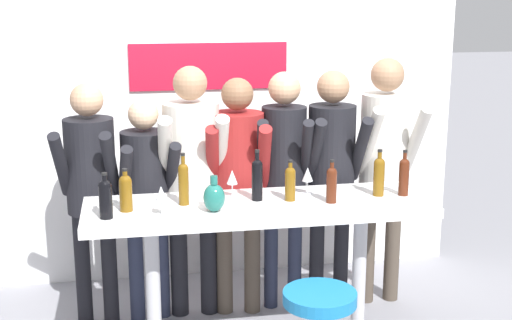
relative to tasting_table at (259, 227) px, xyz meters
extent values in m
cube|color=white|center=(0.00, 1.42, 0.41)|extent=(3.75, 0.10, 2.52)
cube|color=#B2142D|center=(-0.14, 1.36, 0.86)|extent=(1.23, 0.02, 0.36)
cube|color=white|center=(0.00, 0.00, 0.13)|extent=(2.15, 0.65, 0.06)
cylinder|color=#B2B2B7|center=(-0.67, 0.00, -0.35)|extent=(0.09, 0.09, 0.95)
cylinder|color=#B2B2B7|center=(0.67, 0.00, -0.35)|extent=(0.09, 0.09, 0.95)
cylinder|color=#1972B2|center=(0.22, -0.65, -0.21)|extent=(0.41, 0.41, 0.07)
cylinder|color=black|center=(-1.13, 0.64, -0.45)|extent=(0.11, 0.11, 0.82)
cylinder|color=black|center=(-0.95, 0.62, -0.45)|extent=(0.11, 0.11, 0.82)
cylinder|color=black|center=(-1.04, 0.63, 0.28)|extent=(0.38, 0.38, 0.65)
sphere|color=tan|center=(-1.04, 0.63, 0.73)|extent=(0.22, 0.22, 0.22)
cylinder|color=black|center=(-1.22, 0.50, 0.33)|extent=(0.13, 0.39, 0.50)
cylinder|color=black|center=(-0.90, 0.46, 0.33)|extent=(0.13, 0.39, 0.50)
cylinder|color=#23283D|center=(-0.77, 0.60, -0.47)|extent=(0.11, 0.11, 0.76)
cylinder|color=#23283D|center=(-0.59, 0.63, -0.47)|extent=(0.11, 0.11, 0.76)
cylinder|color=black|center=(-0.68, 0.62, 0.21)|extent=(0.37, 0.37, 0.60)
sphere|color=#D6AD89|center=(-0.68, 0.62, 0.63)|extent=(0.21, 0.21, 0.21)
cylinder|color=black|center=(-0.81, 0.45, 0.25)|extent=(0.12, 0.37, 0.46)
cylinder|color=black|center=(-0.50, 0.49, 0.25)|extent=(0.12, 0.37, 0.46)
cylinder|color=black|center=(-0.46, 0.64, -0.42)|extent=(0.12, 0.12, 0.86)
cylinder|color=black|center=(-0.25, 0.63, -0.42)|extent=(0.12, 0.12, 0.86)
cylinder|color=beige|center=(-0.36, 0.64, 0.35)|extent=(0.40, 0.40, 0.68)
sphere|color=#9E7556|center=(-0.36, 0.64, 0.83)|extent=(0.23, 0.23, 0.23)
cylinder|color=beige|center=(-0.54, 0.47, 0.40)|extent=(0.11, 0.41, 0.53)
cylinder|color=beige|center=(-0.18, 0.46, 0.40)|extent=(0.11, 0.41, 0.53)
cylinder|color=#473D33|center=(-0.14, 0.61, -0.44)|extent=(0.12, 0.12, 0.82)
cylinder|color=#473D33|center=(0.06, 0.59, -0.44)|extent=(0.12, 0.12, 0.82)
cylinder|color=maroon|center=(-0.04, 0.60, 0.30)|extent=(0.41, 0.41, 0.65)
sphere|color=brown|center=(-0.04, 0.60, 0.75)|extent=(0.22, 0.22, 0.22)
cylinder|color=maroon|center=(-0.23, 0.47, 0.34)|extent=(0.14, 0.40, 0.50)
cylinder|color=maroon|center=(0.11, 0.42, 0.34)|extent=(0.14, 0.40, 0.50)
cylinder|color=#23283D|center=(0.21, 0.64, -0.43)|extent=(0.10, 0.10, 0.84)
cylinder|color=#23283D|center=(0.38, 0.61, -0.43)|extent=(0.10, 0.10, 0.84)
cylinder|color=black|center=(0.30, 0.63, 0.32)|extent=(0.37, 0.37, 0.66)
sphere|color=tan|center=(0.30, 0.63, 0.78)|extent=(0.23, 0.23, 0.23)
cylinder|color=black|center=(0.12, 0.49, 0.36)|extent=(0.15, 0.39, 0.51)
cylinder|color=black|center=(0.41, 0.44, 0.36)|extent=(0.15, 0.39, 0.51)
cylinder|color=black|center=(0.54, 0.59, -0.43)|extent=(0.11, 0.11, 0.84)
cylinder|color=black|center=(0.72, 0.58, -0.43)|extent=(0.11, 0.11, 0.84)
cylinder|color=black|center=(0.63, 0.58, 0.32)|extent=(0.34, 0.34, 0.67)
sphere|color=#9E7556|center=(0.63, 0.58, 0.79)|extent=(0.23, 0.23, 0.23)
cylinder|color=black|center=(0.47, 0.43, 0.37)|extent=(0.09, 0.39, 0.51)
cylinder|color=black|center=(0.79, 0.42, 0.37)|extent=(0.09, 0.39, 0.51)
cylinder|color=#473D33|center=(0.94, 0.61, -0.41)|extent=(0.11, 0.11, 0.88)
cylinder|color=#473D33|center=(1.13, 0.61, -0.41)|extent=(0.11, 0.11, 0.88)
cylinder|color=beige|center=(1.03, 0.61, 0.37)|extent=(0.36, 0.36, 0.70)
sphere|color=#9E7556|center=(1.03, 0.61, 0.86)|extent=(0.24, 0.24, 0.24)
cylinder|color=beige|center=(0.87, 0.44, 0.42)|extent=(0.09, 0.41, 0.53)
cylinder|color=beige|center=(1.20, 0.44, 0.42)|extent=(0.09, 0.41, 0.53)
cylinder|color=black|center=(-0.92, -0.14, 0.25)|extent=(0.08, 0.08, 0.19)
sphere|color=black|center=(-0.92, -0.14, 0.35)|extent=(0.08, 0.08, 0.08)
cylinder|color=black|center=(-0.92, -0.14, 0.38)|extent=(0.03, 0.03, 0.07)
cylinder|color=black|center=(-0.92, -0.14, 0.42)|extent=(0.03, 0.03, 0.01)
cylinder|color=black|center=(0.00, 0.06, 0.27)|extent=(0.07, 0.07, 0.23)
sphere|color=black|center=(0.00, 0.06, 0.38)|extent=(0.07, 0.07, 0.07)
cylinder|color=black|center=(0.00, 0.06, 0.42)|extent=(0.03, 0.03, 0.08)
cylinder|color=black|center=(0.00, 0.06, 0.47)|extent=(0.03, 0.03, 0.02)
cylinder|color=brown|center=(-0.46, 0.05, 0.27)|extent=(0.06, 0.06, 0.23)
sphere|color=brown|center=(-0.46, 0.05, 0.38)|extent=(0.06, 0.06, 0.06)
cylinder|color=brown|center=(-0.46, 0.05, 0.42)|extent=(0.02, 0.02, 0.08)
cylinder|color=black|center=(-0.46, 0.05, 0.47)|extent=(0.03, 0.03, 0.02)
cylinder|color=#4C1E0F|center=(0.94, 0.00, 0.26)|extent=(0.07, 0.07, 0.21)
sphere|color=#4C1E0F|center=(0.94, 0.00, 0.37)|extent=(0.07, 0.07, 0.07)
cylinder|color=#4C1E0F|center=(0.94, 0.00, 0.40)|extent=(0.02, 0.02, 0.07)
cylinder|color=black|center=(0.94, 0.00, 0.45)|extent=(0.03, 0.03, 0.02)
cylinder|color=brown|center=(0.78, 0.02, 0.26)|extent=(0.07, 0.07, 0.21)
sphere|color=brown|center=(0.78, 0.02, 0.37)|extent=(0.07, 0.07, 0.07)
cylinder|color=brown|center=(0.78, 0.02, 0.41)|extent=(0.03, 0.03, 0.07)
cylinder|color=black|center=(0.78, 0.02, 0.45)|extent=(0.03, 0.03, 0.02)
cylinder|color=#4C1E0F|center=(0.44, -0.07, 0.25)|extent=(0.07, 0.07, 0.19)
sphere|color=#4C1E0F|center=(0.44, -0.07, 0.35)|extent=(0.07, 0.07, 0.07)
cylinder|color=#4C1E0F|center=(0.44, -0.07, 0.38)|extent=(0.02, 0.02, 0.07)
cylinder|color=black|center=(0.44, -0.07, 0.42)|extent=(0.03, 0.03, 0.01)
cylinder|color=brown|center=(0.20, 0.02, 0.25)|extent=(0.07, 0.07, 0.18)
sphere|color=brown|center=(0.20, 0.02, 0.34)|extent=(0.07, 0.07, 0.07)
cylinder|color=brown|center=(0.20, 0.02, 0.37)|extent=(0.03, 0.03, 0.06)
cylinder|color=black|center=(0.20, 0.02, 0.41)|extent=(0.03, 0.03, 0.01)
cylinder|color=brown|center=(-0.81, -0.02, 0.25)|extent=(0.08, 0.08, 0.18)
sphere|color=brown|center=(-0.81, -0.02, 0.34)|extent=(0.08, 0.08, 0.08)
cylinder|color=brown|center=(-0.81, -0.02, 0.37)|extent=(0.03, 0.03, 0.06)
cylinder|color=black|center=(-0.81, -0.02, 0.41)|extent=(0.03, 0.03, 0.01)
cylinder|color=silver|center=(-0.14, 0.16, 0.16)|extent=(0.06, 0.06, 0.01)
cylinder|color=silver|center=(-0.14, 0.16, 0.20)|extent=(0.01, 0.01, 0.08)
cone|color=silver|center=(-0.14, 0.16, 0.29)|extent=(0.07, 0.07, 0.09)
cylinder|color=silver|center=(-0.61, -0.14, 0.16)|extent=(0.06, 0.06, 0.01)
cylinder|color=silver|center=(-0.61, -0.14, 0.20)|extent=(0.01, 0.01, 0.08)
cone|color=silver|center=(-0.61, -0.14, 0.29)|extent=(0.07, 0.07, 0.09)
cylinder|color=silver|center=(0.34, 0.14, 0.16)|extent=(0.06, 0.06, 0.01)
cylinder|color=silver|center=(0.34, 0.14, 0.20)|extent=(0.01, 0.01, 0.08)
cone|color=silver|center=(0.34, 0.14, 0.29)|extent=(0.07, 0.07, 0.09)
ellipsoid|color=#1E665B|center=(-0.29, -0.12, 0.24)|extent=(0.13, 0.13, 0.17)
cylinder|color=#1E665B|center=(-0.29, -0.12, 0.35)|extent=(0.04, 0.04, 0.05)
camera|label=1|loc=(-0.77, -4.16, 1.46)|focal=50.00mm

